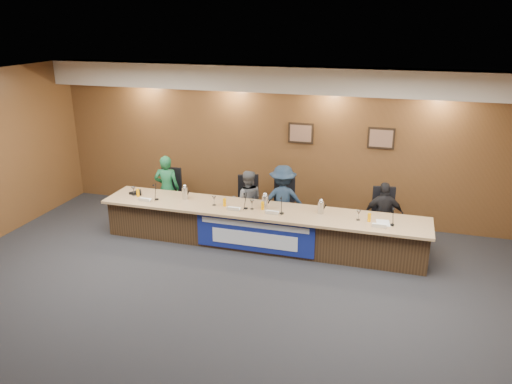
% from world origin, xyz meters
% --- Properties ---
extents(floor, '(10.00, 10.00, 0.00)m').
position_xyz_m(floor, '(0.00, 0.00, 0.00)').
color(floor, black).
rests_on(floor, ground).
extents(ceiling, '(10.00, 8.00, 0.04)m').
position_xyz_m(ceiling, '(0.00, 0.00, 3.20)').
color(ceiling, silver).
rests_on(ceiling, wall_back).
extents(wall_back, '(10.00, 0.04, 3.20)m').
position_xyz_m(wall_back, '(0.00, 4.00, 1.60)').
color(wall_back, brown).
rests_on(wall_back, floor).
extents(soffit, '(10.00, 0.50, 0.50)m').
position_xyz_m(soffit, '(0.00, 3.75, 2.95)').
color(soffit, beige).
rests_on(soffit, wall_back).
extents(dais_body, '(6.00, 0.80, 0.70)m').
position_xyz_m(dais_body, '(0.00, 2.40, 0.35)').
color(dais_body, '#392615').
rests_on(dais_body, floor).
extents(dais_top, '(6.10, 0.95, 0.05)m').
position_xyz_m(dais_top, '(0.00, 2.35, 0.72)').
color(dais_top, '#A88358').
rests_on(dais_top, dais_body).
extents(banner, '(2.20, 0.02, 0.65)m').
position_xyz_m(banner, '(0.00, 1.99, 0.38)').
color(banner, navy).
rests_on(banner, dais_body).
extents(banner_text_upper, '(2.00, 0.01, 0.10)m').
position_xyz_m(banner_text_upper, '(0.00, 1.97, 0.58)').
color(banner_text_upper, silver).
rests_on(banner_text_upper, banner).
extents(banner_text_lower, '(1.60, 0.01, 0.28)m').
position_xyz_m(banner_text_lower, '(0.00, 1.97, 0.30)').
color(banner_text_lower, silver).
rests_on(banner_text_lower, banner).
extents(wall_photo_left, '(0.52, 0.04, 0.42)m').
position_xyz_m(wall_photo_left, '(0.40, 3.97, 1.85)').
color(wall_photo_left, black).
rests_on(wall_photo_left, wall_back).
extents(wall_photo_right, '(0.52, 0.04, 0.42)m').
position_xyz_m(wall_photo_right, '(2.00, 3.97, 1.85)').
color(wall_photo_right, black).
rests_on(wall_photo_right, wall_back).
extents(panelist_a, '(0.58, 0.44, 1.42)m').
position_xyz_m(panelist_a, '(-2.21, 3.01, 0.71)').
color(panelist_a, '#17562F').
rests_on(panelist_a, floor).
extents(panelist_b, '(0.71, 0.62, 1.25)m').
position_xyz_m(panelist_b, '(-0.45, 3.01, 0.63)').
color(panelist_b, '#525357').
rests_on(panelist_b, floor).
extents(panelist_c, '(1.02, 0.74, 1.42)m').
position_xyz_m(panelist_c, '(0.27, 3.01, 0.71)').
color(panelist_c, '#17263A').
rests_on(panelist_c, floor).
extents(panelist_d, '(0.78, 0.43, 1.26)m').
position_xyz_m(panelist_d, '(2.20, 3.01, 0.63)').
color(panelist_d, black).
rests_on(panelist_d, floor).
extents(office_chair_a, '(0.55, 0.55, 0.08)m').
position_xyz_m(office_chair_a, '(-2.21, 3.11, 0.48)').
color(office_chair_a, black).
rests_on(office_chair_a, floor).
extents(office_chair_b, '(0.62, 0.62, 0.08)m').
position_xyz_m(office_chair_b, '(-0.45, 3.11, 0.48)').
color(office_chair_b, black).
rests_on(office_chair_b, floor).
extents(office_chair_c, '(0.56, 0.56, 0.08)m').
position_xyz_m(office_chair_c, '(0.27, 3.11, 0.48)').
color(office_chair_c, black).
rests_on(office_chair_c, floor).
extents(office_chair_d, '(0.54, 0.54, 0.08)m').
position_xyz_m(office_chair_d, '(2.20, 3.11, 0.48)').
color(office_chair_d, black).
rests_on(office_chair_d, floor).
extents(nameplate_a, '(0.24, 0.08, 0.10)m').
position_xyz_m(nameplate_a, '(-2.24, 2.08, 0.80)').
color(nameplate_a, white).
rests_on(nameplate_a, dais_top).
extents(microphone_a, '(0.07, 0.07, 0.02)m').
position_xyz_m(microphone_a, '(-2.05, 2.25, 0.76)').
color(microphone_a, black).
rests_on(microphone_a, dais_top).
extents(juice_glass_a, '(0.06, 0.06, 0.15)m').
position_xyz_m(juice_glass_a, '(-2.49, 2.32, 0.82)').
color(juice_glass_a, '#FFA300').
rests_on(juice_glass_a, dais_top).
extents(water_glass_a, '(0.08, 0.08, 0.18)m').
position_xyz_m(water_glass_a, '(-2.60, 2.34, 0.84)').
color(water_glass_a, silver).
rests_on(water_glass_a, dais_top).
extents(nameplate_b, '(0.24, 0.08, 0.10)m').
position_xyz_m(nameplate_b, '(-0.45, 2.11, 0.80)').
color(nameplate_b, white).
rests_on(nameplate_b, dais_top).
extents(microphone_b, '(0.07, 0.07, 0.02)m').
position_xyz_m(microphone_b, '(-0.25, 2.28, 0.76)').
color(microphone_b, black).
rests_on(microphone_b, dais_top).
extents(juice_glass_b, '(0.06, 0.06, 0.15)m').
position_xyz_m(juice_glass_b, '(-0.68, 2.30, 0.82)').
color(juice_glass_b, '#FFA300').
rests_on(juice_glass_b, dais_top).
extents(water_glass_b, '(0.08, 0.08, 0.18)m').
position_xyz_m(water_glass_b, '(-0.88, 2.29, 0.84)').
color(water_glass_b, silver).
rests_on(water_glass_b, dais_top).
extents(nameplate_c, '(0.24, 0.08, 0.10)m').
position_xyz_m(nameplate_c, '(0.27, 2.14, 0.80)').
color(nameplate_c, white).
rests_on(nameplate_c, dais_top).
extents(microphone_c, '(0.07, 0.07, 0.02)m').
position_xyz_m(microphone_c, '(0.44, 2.23, 0.76)').
color(microphone_c, black).
rests_on(microphone_c, dais_top).
extents(juice_glass_c, '(0.06, 0.06, 0.15)m').
position_xyz_m(juice_glass_c, '(0.05, 2.33, 0.82)').
color(juice_glass_c, '#FFA300').
rests_on(juice_glass_c, dais_top).
extents(water_glass_c, '(0.08, 0.08, 0.18)m').
position_xyz_m(water_glass_c, '(-0.14, 2.30, 0.84)').
color(water_glass_c, silver).
rests_on(water_glass_c, dais_top).
extents(nameplate_d, '(0.24, 0.08, 0.10)m').
position_xyz_m(nameplate_d, '(2.16, 2.07, 0.80)').
color(nameplate_d, white).
rests_on(nameplate_d, dais_top).
extents(microphone_d, '(0.07, 0.07, 0.02)m').
position_xyz_m(microphone_d, '(2.37, 2.25, 0.76)').
color(microphone_d, black).
rests_on(microphone_d, dais_top).
extents(juice_glass_d, '(0.06, 0.06, 0.15)m').
position_xyz_m(juice_glass_d, '(1.98, 2.31, 0.82)').
color(juice_glass_d, '#FFA300').
rests_on(juice_glass_d, dais_top).
extents(water_glass_d, '(0.08, 0.08, 0.18)m').
position_xyz_m(water_glass_d, '(1.79, 2.32, 0.84)').
color(water_glass_d, silver).
rests_on(water_glass_d, dais_top).
extents(carafe_left, '(0.11, 0.11, 0.24)m').
position_xyz_m(carafe_left, '(-1.54, 2.45, 0.87)').
color(carafe_left, silver).
rests_on(carafe_left, dais_top).
extents(carafe_mid, '(0.12, 0.12, 0.25)m').
position_xyz_m(carafe_mid, '(0.09, 2.39, 0.88)').
color(carafe_mid, silver).
rests_on(carafe_mid, dais_top).
extents(carafe_right, '(0.11, 0.11, 0.22)m').
position_xyz_m(carafe_right, '(1.11, 2.45, 0.86)').
color(carafe_right, silver).
rests_on(carafe_right, dais_top).
extents(speakerphone, '(0.32, 0.32, 0.05)m').
position_xyz_m(speakerphone, '(-2.58, 2.44, 0.78)').
color(speakerphone, black).
rests_on(speakerphone, dais_top).
extents(paper_stack, '(0.26, 0.33, 0.01)m').
position_xyz_m(paper_stack, '(2.22, 2.31, 0.75)').
color(paper_stack, white).
rests_on(paper_stack, dais_top).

